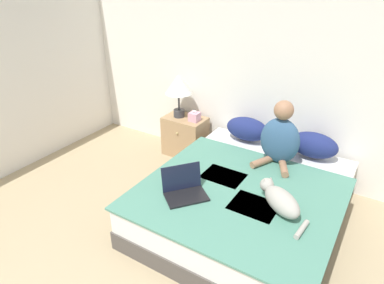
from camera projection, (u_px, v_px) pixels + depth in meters
wall_back at (262, 63)px, 3.76m from camera, size 5.74×0.05×2.55m
bed at (246, 202)px, 3.28m from camera, size 1.71×1.97×0.44m
pillow_near at (247, 129)px, 3.91m from camera, size 0.50×0.29×0.26m
pillow_far at (314, 145)px, 3.56m from camera, size 0.50×0.29×0.26m
person_sitting at (280, 138)px, 3.39m from camera, size 0.40×0.39×0.66m
cat_tabby at (280, 200)px, 2.78m from camera, size 0.48×0.45×0.19m
laptop_open at (185, 190)px, 2.98m from camera, size 0.44×0.45×0.24m
nightstand at (185, 136)px, 4.44m from camera, size 0.53×0.37×0.52m
table_lamp at (179, 86)px, 4.18m from camera, size 0.33×0.33×0.55m
tissue_box at (195, 117)px, 4.21m from camera, size 0.12×0.12×0.14m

